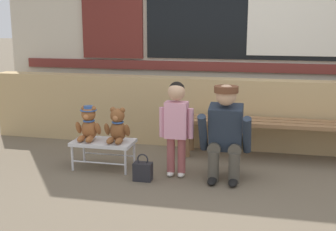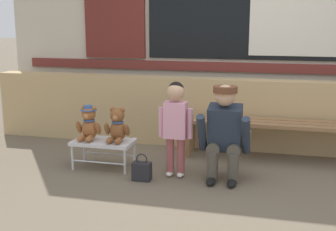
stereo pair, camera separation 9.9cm
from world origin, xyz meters
TOP-DOWN VIEW (x-y plane):
  - ground_plane at (0.00, 0.00)m, footprint 60.00×60.00m
  - brick_low_wall at (0.00, 1.43)m, footprint 6.28×0.25m
  - shop_facade at (0.00, 1.94)m, footprint 6.41×0.26m
  - wooden_bench_long at (0.48, 1.06)m, footprint 2.10×0.40m
  - small_display_bench at (-1.27, 0.33)m, footprint 0.64×0.36m
  - teddy_bear_with_hat at (-1.43, 0.33)m, footprint 0.28×0.27m
  - teddy_bear_plain at (-1.11, 0.33)m, footprint 0.28×0.26m
  - child_standing at (-0.47, 0.26)m, footprint 0.35×0.18m
  - adult_crouching at (0.02, 0.28)m, footprint 0.50×0.49m
  - handbag_on_ground at (-0.76, 0.06)m, footprint 0.18×0.11m

SIDE VIEW (x-z plane):
  - ground_plane at x=0.00m, z-range 0.00..0.00m
  - handbag_on_ground at x=-0.76m, z-range -0.04..0.23m
  - small_display_bench at x=-1.27m, z-range 0.12..0.42m
  - wooden_bench_long at x=0.48m, z-range 0.15..0.59m
  - brick_low_wall at x=0.00m, z-range 0.00..0.85m
  - teddy_bear_plain at x=-1.11m, z-range 0.28..0.65m
  - teddy_bear_with_hat at x=-1.43m, z-range 0.29..0.65m
  - adult_crouching at x=0.02m, z-range 0.01..0.96m
  - child_standing at x=-0.47m, z-range 0.11..1.07m
  - shop_facade at x=0.00m, z-range 0.01..3.56m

